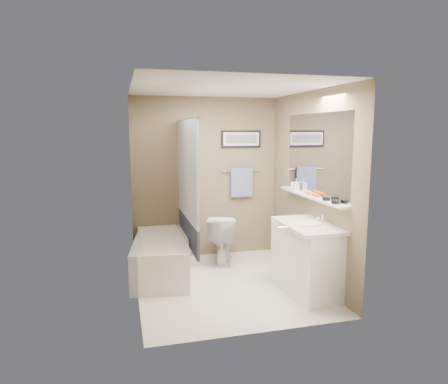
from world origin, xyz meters
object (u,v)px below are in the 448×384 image
object	(u,v)px
vanity	(307,260)
candle_bowl_near	(335,202)
toilet	(222,238)
glass_jar	(293,186)
hair_brush_back	(309,193)
soap_bottle	(296,185)
bathtub	(162,256)
candle_bowl_far	(326,199)
hair_brush_front	(313,194)

from	to	relation	value
vanity	candle_bowl_near	world-z (taller)	candle_bowl_near
vanity	toilet	bearing A→B (deg)	111.83
glass_jar	hair_brush_back	bearing A→B (deg)	-90.00
hair_brush_back	soap_bottle	distance (m)	0.40
bathtub	candle_bowl_far	bearing A→B (deg)	-23.57
toilet	glass_jar	xyz separation A→B (m)	(0.88, -0.48, 0.81)
candle_bowl_near	candle_bowl_far	distance (m)	0.20
soap_bottle	glass_jar	bearing A→B (deg)	90.00
hair_brush_back	candle_bowl_far	bearing A→B (deg)	-90.00
toilet	candle_bowl_far	xyz separation A→B (m)	(0.88, -1.38, 0.78)
bathtub	vanity	distance (m)	1.91
candle_bowl_far	soap_bottle	bearing A→B (deg)	90.00
candle_bowl_far	glass_jar	world-z (taller)	glass_jar
candle_bowl_near	hair_brush_back	distance (m)	0.62
hair_brush_back	glass_jar	size ratio (longest dim) A/B	2.20
bathtub	glass_jar	distance (m)	2.01
hair_brush_front	hair_brush_back	distance (m)	0.11
toilet	soap_bottle	bearing A→B (deg)	165.10
bathtub	hair_brush_front	xyz separation A→B (m)	(1.79, -0.78, 0.89)
candle_bowl_near	candle_bowl_far	size ratio (longest dim) A/B	1.00
hair_brush_back	glass_jar	bearing A→B (deg)	90.00
candle_bowl_near	soap_bottle	xyz separation A→B (m)	(0.00, 1.02, 0.05)
hair_brush_back	glass_jar	xyz separation A→B (m)	(0.00, 0.48, 0.03)
candle_bowl_near	hair_brush_back	size ratio (longest dim) A/B	0.41
toilet	vanity	size ratio (longest dim) A/B	0.80
glass_jar	candle_bowl_far	bearing A→B (deg)	-90.00
hair_brush_front	candle_bowl_far	bearing A→B (deg)	-90.00
glass_jar	soap_bottle	world-z (taller)	soap_bottle
candle_bowl_far	hair_brush_back	xyz separation A→B (m)	(0.00, 0.42, 0.00)
toilet	hair_brush_front	bearing A→B (deg)	147.31
vanity	glass_jar	bearing A→B (deg)	71.85
candle_bowl_near	hair_brush_front	size ratio (longest dim) A/B	0.41
toilet	candle_bowl_far	bearing A→B (deg)	140.22
glass_jar	candle_bowl_near	bearing A→B (deg)	-90.00
vanity	hair_brush_back	bearing A→B (deg)	57.47
toilet	hair_brush_back	distance (m)	1.52
glass_jar	hair_brush_front	bearing A→B (deg)	-90.00
toilet	candle_bowl_far	world-z (taller)	candle_bowl_far
candle_bowl_far	hair_brush_front	size ratio (longest dim) A/B	0.41
hair_brush_front	bathtub	bearing A→B (deg)	156.51
toilet	hair_brush_back	size ratio (longest dim) A/B	3.27
vanity	hair_brush_front	bearing A→B (deg)	49.05
toilet	hair_brush_front	distance (m)	1.58
toilet	glass_jar	distance (m)	1.29
toilet	hair_brush_front	xyz separation A→B (m)	(0.88, -1.06, 0.78)
bathtub	hair_brush_back	bearing A→B (deg)	-12.69
bathtub	toilet	size ratio (longest dim) A/B	2.09
candle_bowl_near	glass_jar	distance (m)	1.11
candle_bowl_near	glass_jar	xyz separation A→B (m)	(0.00, 1.11, 0.03)
bathtub	soap_bottle	world-z (taller)	soap_bottle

